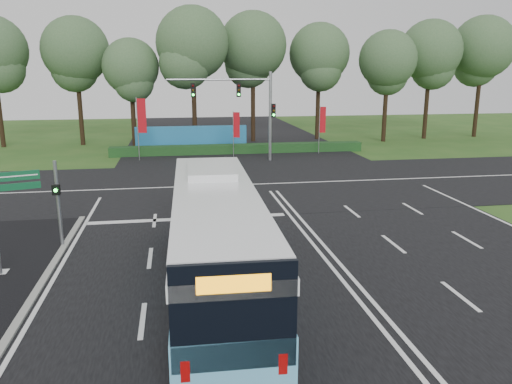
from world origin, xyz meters
The scene contains 14 objects.
ground centered at (0.00, 0.00, 0.00)m, with size 120.00×120.00×0.00m, color #29531B.
road_main centered at (0.00, 0.00, 0.02)m, with size 20.00×120.00×0.04m, color black.
road_cross centered at (0.00, 12.00, 0.03)m, with size 120.00×14.00×0.05m, color black.
kerb_strip centered at (-10.10, -3.00, 0.06)m, with size 0.25×18.00×0.12m, color gray.
city_bus centered at (-4.29, -3.12, 1.83)m, with size 2.99×12.72×3.63m.
pedestrian_signal centered at (-10.20, 1.90, 1.96)m, with size 0.30×0.42×3.58m.
street_sign centered at (-11.40, -0.67, 2.66)m, with size 1.60×0.56×4.26m.
banner_flag_left centered at (-8.12, 22.17, 3.27)m, with size 0.74×0.14×5.04m.
banner_flag_mid centered at (-0.55, 22.16, 2.54)m, with size 0.55×0.22×3.86m.
banner_flag_right centered at (7.04, 23.21, 2.72)m, with size 0.61×0.15×4.14m.
traffic_light_gantry centered at (0.21, 20.50, 4.66)m, with size 8.41×0.28×7.00m.
hedge centered at (0.00, 24.50, 0.40)m, with size 22.00×1.20×0.80m, color #133617.
blue_hoarding centered at (-4.00, 27.00, 1.10)m, with size 10.00×0.30×2.20m, color #1E6DA2.
eucalyptus_row centered at (3.57, 31.32, 8.96)m, with size 55.09×9.50×12.86m.
Camera 1 is at (-5.47, -18.40, 7.01)m, focal length 35.00 mm.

